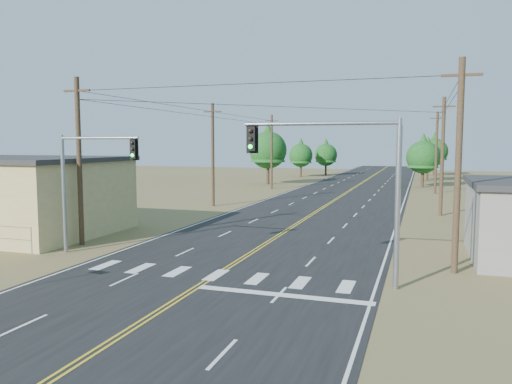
% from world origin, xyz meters
% --- Properties ---
extents(ground, '(220.00, 220.00, 0.00)m').
position_xyz_m(ground, '(0.00, 0.00, 0.00)').
color(ground, olive).
rests_on(ground, ground).
extents(road, '(15.00, 200.00, 0.02)m').
position_xyz_m(road, '(0.00, 30.00, 0.01)').
color(road, black).
rests_on(road, ground).
extents(utility_pole_left_near, '(1.80, 0.30, 10.00)m').
position_xyz_m(utility_pole_left_near, '(-10.50, 12.00, 5.12)').
color(utility_pole_left_near, '#4C3826').
rests_on(utility_pole_left_near, ground).
extents(utility_pole_left_mid, '(1.80, 0.30, 10.00)m').
position_xyz_m(utility_pole_left_mid, '(-10.50, 32.00, 5.12)').
color(utility_pole_left_mid, '#4C3826').
rests_on(utility_pole_left_mid, ground).
extents(utility_pole_left_far, '(1.80, 0.30, 10.00)m').
position_xyz_m(utility_pole_left_far, '(-10.50, 52.00, 5.12)').
color(utility_pole_left_far, '#4C3826').
rests_on(utility_pole_left_far, ground).
extents(utility_pole_right_near, '(1.80, 0.30, 10.00)m').
position_xyz_m(utility_pole_right_near, '(10.50, 12.00, 5.12)').
color(utility_pole_right_near, '#4C3826').
rests_on(utility_pole_right_near, ground).
extents(utility_pole_right_mid, '(1.80, 0.30, 10.00)m').
position_xyz_m(utility_pole_right_mid, '(10.50, 32.00, 5.12)').
color(utility_pole_right_mid, '#4C3826').
rests_on(utility_pole_right_mid, ground).
extents(utility_pole_right_far, '(1.80, 0.30, 10.00)m').
position_xyz_m(utility_pole_right_far, '(10.50, 52.00, 5.12)').
color(utility_pole_right_far, '#4C3826').
rests_on(utility_pole_right_far, ground).
extents(signal_mast_left, '(5.00, 0.49, 6.58)m').
position_xyz_m(signal_mast_left, '(-8.57, 9.87, 4.41)').
color(signal_mast_left, gray).
rests_on(signal_mast_left, ground).
extents(signal_mast_right, '(6.64, 0.84, 7.13)m').
position_xyz_m(signal_mast_right, '(6.06, 8.25, 4.88)').
color(signal_mast_right, gray).
rests_on(signal_mast_right, ground).
extents(tree_left_near, '(5.65, 5.65, 9.41)m').
position_xyz_m(tree_left_near, '(-13.31, 59.48, 5.76)').
color(tree_left_near, '#3F2D1E').
rests_on(tree_left_near, ground).
extents(tree_left_mid, '(4.34, 4.34, 7.24)m').
position_xyz_m(tree_left_mid, '(-12.54, 77.82, 4.43)').
color(tree_left_mid, '#3F2D1E').
rests_on(tree_left_mid, ground).
extents(tree_left_far, '(4.35, 4.35, 7.24)m').
position_xyz_m(tree_left_far, '(-9.00, 84.01, 4.43)').
color(tree_left_far, '#3F2D1E').
rests_on(tree_left_far, ground).
extents(tree_right_near, '(4.62, 4.62, 7.70)m').
position_xyz_m(tree_right_near, '(9.00, 61.22, 4.70)').
color(tree_right_near, '#3F2D1E').
rests_on(tree_right_near, ground).
extents(tree_right_mid, '(4.45, 4.45, 7.41)m').
position_xyz_m(tree_right_mid, '(9.74, 74.43, 4.53)').
color(tree_right_mid, '#3F2D1E').
rests_on(tree_right_mid, ground).
extents(tree_right_far, '(5.08, 5.08, 8.47)m').
position_xyz_m(tree_right_far, '(11.06, 89.66, 5.18)').
color(tree_right_far, '#3F2D1E').
rests_on(tree_right_far, ground).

